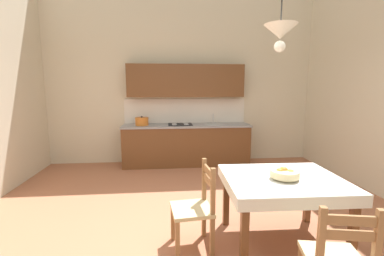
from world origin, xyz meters
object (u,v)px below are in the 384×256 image
(pendant_lamp, at_px, (280,33))
(fruit_bowl, at_px, (285,174))
(dining_table, at_px, (282,189))
(dining_chair_tv_side, at_px, (195,208))
(kitchen_cabinetry, at_px, (186,126))

(pendant_lamp, bearing_deg, fruit_bowl, 2.71)
(dining_table, xyz_separation_m, fruit_bowl, (-0.01, -0.05, 0.19))
(dining_table, relative_size, dining_chair_tv_side, 1.37)
(dining_chair_tv_side, distance_m, pendant_lamp, 1.97)
(dining_chair_tv_side, bearing_deg, fruit_bowl, -3.51)
(fruit_bowl, bearing_deg, dining_chair_tv_side, 176.49)
(dining_table, distance_m, pendant_lamp, 1.62)
(fruit_bowl, bearing_deg, pendant_lamp, -177.29)
(dining_table, height_order, pendant_lamp, pendant_lamp)
(dining_table, bearing_deg, fruit_bowl, -101.21)
(fruit_bowl, distance_m, pendant_lamp, 1.43)
(kitchen_cabinetry, distance_m, fruit_bowl, 3.30)
(fruit_bowl, relative_size, pendant_lamp, 0.37)
(fruit_bowl, height_order, pendant_lamp, pendant_lamp)
(kitchen_cabinetry, xyz_separation_m, fruit_bowl, (0.80, -3.20, -0.04))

